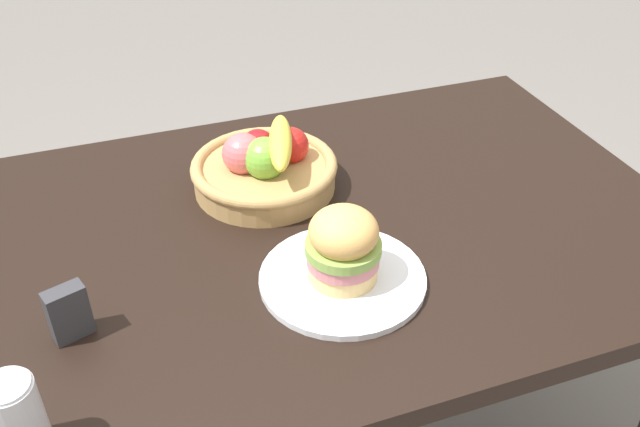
# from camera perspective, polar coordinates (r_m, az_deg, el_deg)

# --- Properties ---
(dining_table) EXTENTS (1.40, 0.90, 0.75)m
(dining_table) POSITION_cam_1_polar(r_m,az_deg,el_deg) (1.36, -0.78, -4.37)
(dining_table) COLOR black
(dining_table) RESTS_ON ground_plane
(plate) EXTENTS (0.28, 0.28, 0.01)m
(plate) POSITION_cam_1_polar(r_m,az_deg,el_deg) (1.17, 2.05, -5.26)
(plate) COLOR white
(plate) RESTS_ON dining_table
(sandwich) EXTENTS (0.13, 0.13, 0.13)m
(sandwich) POSITION_cam_1_polar(r_m,az_deg,el_deg) (1.13, 2.13, -2.56)
(sandwich) COLOR #E5BC75
(sandwich) RESTS_ON plate
(soda_can) EXTENTS (0.07, 0.07, 0.13)m
(soda_can) POSITION_cam_1_polar(r_m,az_deg,el_deg) (0.98, -23.43, -15.12)
(soda_can) COLOR silver
(soda_can) RESTS_ON dining_table
(fruit_basket) EXTENTS (0.29, 0.29, 0.14)m
(fruit_basket) POSITION_cam_1_polar(r_m,az_deg,el_deg) (1.38, -4.52, 3.83)
(fruit_basket) COLOR tan
(fruit_basket) RESTS_ON dining_table
(napkin_holder) EXTENTS (0.07, 0.05, 0.09)m
(napkin_holder) POSITION_cam_1_polar(r_m,az_deg,el_deg) (1.12, -19.82, -7.63)
(napkin_holder) COLOR #333338
(napkin_holder) RESTS_ON dining_table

